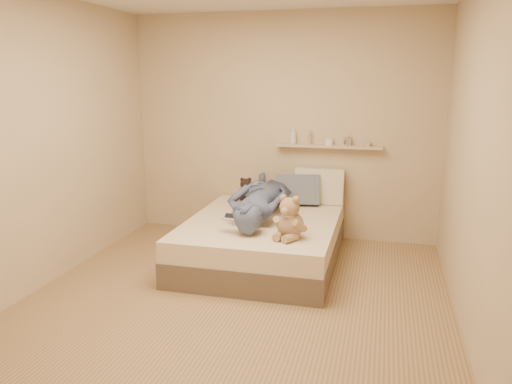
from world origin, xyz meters
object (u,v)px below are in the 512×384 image
(person, at_px, (261,197))
(wall_shelf, at_px, (329,146))
(game_console, at_px, (230,217))
(pillow_cream, at_px, (319,186))
(dark_plush, at_px, (246,192))
(bed, at_px, (263,240))
(teddy_bear, at_px, (290,220))
(pillow_grey, at_px, (297,190))

(person, height_order, wall_shelf, wall_shelf)
(game_console, height_order, person, person)
(pillow_cream, bearing_deg, dark_plush, -167.63)
(pillow_cream, bearing_deg, wall_shelf, 43.16)
(bed, distance_m, wall_shelf, 1.38)
(person, relative_size, wall_shelf, 1.34)
(pillow_cream, bearing_deg, teddy_bear, -93.78)
(game_console, bearing_deg, bed, 69.79)
(bed, bearing_deg, game_console, -110.21)
(dark_plush, bearing_deg, teddy_bear, -57.95)
(wall_shelf, bearing_deg, bed, -121.18)
(pillow_cream, xyz_separation_m, wall_shelf, (0.08, 0.08, 0.45))
(game_console, xyz_separation_m, person, (0.13, 0.66, 0.04))
(teddy_bear, bearing_deg, person, 122.59)
(dark_plush, relative_size, person, 0.18)
(teddy_bear, distance_m, person, 0.81)
(pillow_cream, relative_size, pillow_grey, 1.10)
(game_console, bearing_deg, pillow_grey, 70.72)
(dark_plush, xyz_separation_m, pillow_grey, (0.60, 0.04, 0.04))
(bed, xyz_separation_m, person, (-0.06, 0.15, 0.42))
(person, distance_m, wall_shelf, 1.08)
(game_console, bearing_deg, dark_plush, 98.58)
(teddy_bear, relative_size, dark_plush, 1.37)
(pillow_grey, bearing_deg, person, -118.59)
(bed, height_order, game_console, game_console)
(game_console, distance_m, teddy_bear, 0.56)
(dark_plush, relative_size, pillow_cream, 0.54)
(teddy_bear, bearing_deg, pillow_grey, 96.71)
(person, bearing_deg, bed, 108.97)
(game_console, distance_m, wall_shelf, 1.67)
(wall_shelf, bearing_deg, dark_plush, -164.06)
(bed, height_order, dark_plush, dark_plush)
(dark_plush, relative_size, wall_shelf, 0.25)
(bed, height_order, pillow_cream, pillow_cream)
(pillow_grey, bearing_deg, dark_plush, -175.98)
(pillow_grey, relative_size, wall_shelf, 0.42)
(bed, distance_m, pillow_cream, 1.04)
(dark_plush, relative_size, pillow_grey, 0.59)
(bed, distance_m, pillow_grey, 0.83)
(pillow_cream, height_order, wall_shelf, wall_shelf)
(pillow_cream, bearing_deg, game_console, -116.00)
(bed, height_order, teddy_bear, teddy_bear)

